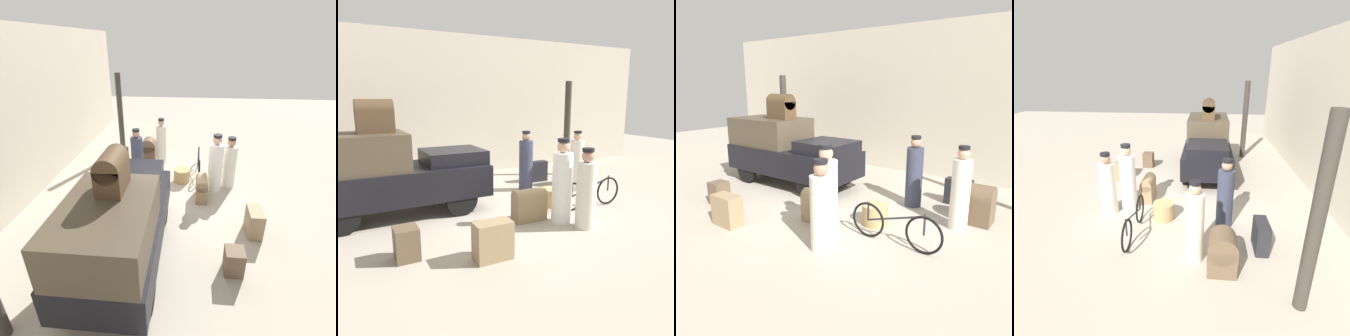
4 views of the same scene
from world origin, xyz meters
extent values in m
plane|color=#A89E8E|center=(0.00, 0.00, 0.00)|extent=(30.00, 30.00, 0.00)
cube|color=beige|center=(0.00, 4.08, 2.25)|extent=(16.00, 0.15, 4.50)
cylinder|color=#38332D|center=(-3.91, 2.35, 1.52)|extent=(0.21, 0.21, 3.04)
cylinder|color=black|center=(-0.89, 1.57, 0.35)|extent=(0.70, 0.12, 0.70)
cylinder|color=black|center=(-0.89, 0.19, 0.35)|extent=(0.70, 0.12, 0.70)
cylinder|color=black|center=(-3.26, 1.57, 0.35)|extent=(0.70, 0.12, 0.70)
cylinder|color=black|center=(-3.26, 0.19, 0.35)|extent=(0.70, 0.12, 0.70)
cube|color=black|center=(-2.07, 0.88, 0.71)|extent=(3.82, 1.54, 0.68)
cube|color=#473D2D|center=(-2.93, 0.88, 1.44)|extent=(2.10, 1.42, 0.77)
cube|color=black|center=(-0.83, 0.88, 1.21)|extent=(1.34, 1.20, 0.31)
torus|color=black|center=(2.50, -0.69, 0.34)|extent=(0.67, 0.04, 0.67)
torus|color=black|center=(1.41, -0.69, 0.34)|extent=(0.67, 0.04, 0.67)
cylinder|color=#232328|center=(1.95, -0.69, 0.50)|extent=(1.10, 0.04, 0.36)
cylinder|color=#232328|center=(1.41, -0.69, 0.51)|extent=(0.04, 0.04, 0.34)
cylinder|color=#232328|center=(2.50, -0.69, 0.52)|extent=(0.04, 0.04, 0.38)
cylinder|color=tan|center=(1.23, -0.15, 0.21)|extent=(0.52, 0.52, 0.42)
cylinder|color=silver|center=(2.64, 0.66, 0.70)|extent=(0.36, 0.36, 1.39)
sphere|color=tan|center=(2.64, 0.66, 1.50)|extent=(0.22, 0.22, 0.22)
cylinder|color=black|center=(2.64, 0.66, 1.62)|extent=(0.21, 0.21, 0.06)
cylinder|color=white|center=(0.79, -1.13, 0.73)|extent=(0.41, 0.41, 1.45)
sphere|color=tan|center=(0.79, -1.13, 1.58)|extent=(0.25, 0.25, 0.25)
cylinder|color=black|center=(0.79, -1.13, 1.71)|extent=(0.24, 0.24, 0.07)
cylinder|color=#33384C|center=(1.39, 1.30, 0.69)|extent=(0.38, 0.38, 1.38)
sphere|color=tan|center=(1.39, 1.30, 1.49)|extent=(0.23, 0.23, 0.23)
cylinder|color=black|center=(1.39, 1.30, 1.61)|extent=(0.22, 0.22, 0.06)
cylinder|color=silver|center=(1.04, -1.57, 0.66)|extent=(0.39, 0.39, 1.31)
sphere|color=tan|center=(1.04, -1.57, 1.43)|extent=(0.24, 0.24, 0.24)
cylinder|color=black|center=(1.04, -1.57, 1.56)|extent=(0.23, 0.23, 0.07)
cube|color=#937A56|center=(-1.14, -1.92, 0.31)|extent=(0.61, 0.33, 0.63)
cube|color=#232328|center=(2.22, 1.99, 0.31)|extent=(0.60, 0.26, 0.62)
cube|color=brown|center=(2.91, 1.17, 0.27)|extent=(0.50, 0.52, 0.55)
cylinder|color=brown|center=(2.91, 1.17, 0.55)|extent=(0.50, 0.52, 0.52)
cube|color=#937A56|center=(0.26, -0.74, 0.26)|extent=(0.70, 0.32, 0.53)
cylinder|color=#937A56|center=(0.26, -0.74, 0.53)|extent=(0.70, 0.32, 0.32)
cube|color=brown|center=(-2.36, -1.31, 0.27)|extent=(0.37, 0.37, 0.54)
cube|color=#4C3823|center=(-2.46, 0.88, 2.06)|extent=(0.73, 0.43, 0.47)
cylinder|color=#4C3823|center=(-2.46, 0.88, 2.29)|extent=(0.73, 0.43, 0.43)
camera|label=1|loc=(-6.19, -0.38, 4.08)|focal=28.00mm
camera|label=2|loc=(-3.17, -6.29, 2.53)|focal=35.00mm
camera|label=3|loc=(4.37, -5.47, 2.75)|focal=35.00mm
camera|label=4|loc=(6.80, 0.82, 3.46)|focal=28.00mm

